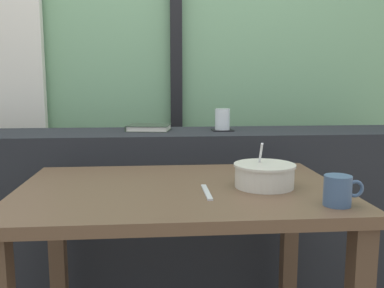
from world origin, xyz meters
TOP-DOWN VIEW (x-y plane):
  - outdoor_backdrop at (0.00, 1.20)m, footprint 4.80×0.08m
  - window_divider_post at (0.09, 1.13)m, footprint 0.07×0.05m
  - dark_console_ledge at (0.00, 0.55)m, footprint 2.80×0.39m
  - breakfast_table at (0.04, -0.11)m, footprint 1.05×0.70m
  - coaster_square at (0.28, 0.56)m, footprint 0.10×0.10m
  - juice_glass at (0.28, 0.56)m, footprint 0.07×0.07m
  - closed_book at (-0.07, 0.60)m, footprint 0.22×0.19m
  - soup_bowl at (0.31, -0.14)m, footprint 0.20×0.20m
  - fork_utensil at (0.12, -0.20)m, footprint 0.02×0.17m
  - ceramic_mug at (0.47, -0.36)m, footprint 0.11×0.08m

SIDE VIEW (x-z plane):
  - dark_console_ledge at x=0.00m, z-range 0.00..0.79m
  - breakfast_table at x=0.04m, z-range 0.23..0.92m
  - fork_utensil at x=0.12m, z-range 0.68..0.69m
  - soup_bowl at x=0.31m, z-range 0.65..0.80m
  - ceramic_mug at x=0.47m, z-range 0.68..0.77m
  - coaster_square at x=0.28m, z-range 0.79..0.79m
  - closed_book at x=-0.07m, z-range 0.79..0.81m
  - juice_glass at x=0.28m, z-range 0.79..0.89m
  - window_divider_post at x=0.09m, z-range 0.00..2.60m
  - outdoor_backdrop at x=0.00m, z-range 0.00..2.80m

